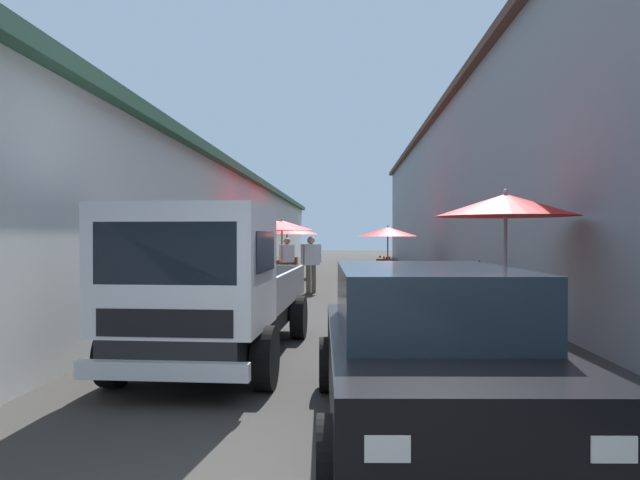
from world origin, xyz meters
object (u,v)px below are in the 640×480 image
object	(u,v)px
fruit_stall_far_left	(281,235)
delivery_truck	(206,290)
parked_scooter	(479,292)
fruit_stall_near_right	(503,225)
fruit_stall_mid_lane	(387,238)
fruit_stall_near_left	(270,232)
vendor_in_shade	(311,260)
vendor_by_crates	(287,258)
hatchback_car	(428,349)
fruit_stall_far_right	(287,235)

from	to	relation	value
fruit_stall_far_left	delivery_truck	xyz separation A→B (m)	(-13.43, -0.66, -0.69)
fruit_stall_far_left	parked_scooter	distance (m)	9.45
fruit_stall_near_right	fruit_stall_mid_lane	size ratio (longest dim) A/B	1.03
delivery_truck	parked_scooter	world-z (taller)	delivery_truck
fruit_stall_near_left	delivery_truck	size ratio (longest dim) A/B	0.54
fruit_stall_mid_lane	vendor_in_shade	xyz separation A→B (m)	(-5.42, 2.67, -0.62)
vendor_by_crates	parked_scooter	world-z (taller)	vendor_by_crates
delivery_truck	fruit_stall_near_right	bearing A→B (deg)	-66.34
vendor_in_shade	parked_scooter	world-z (taller)	vendor_in_shade
fruit_stall_mid_lane	hatchback_car	size ratio (longest dim) A/B	0.60
fruit_stall_near_right	vendor_in_shade	bearing A→B (deg)	23.99
fruit_stall_near_left	vendor_in_shade	world-z (taller)	fruit_stall_near_left
fruit_stall_far_left	fruit_stall_near_right	size ratio (longest dim) A/B	0.96
fruit_stall_near_right	fruit_stall_mid_lane	xyz separation A→B (m)	(13.24, 0.81, -0.30)
parked_scooter	hatchback_car	bearing A→B (deg)	163.62
delivery_truck	parked_scooter	bearing A→B (deg)	-39.37
fruit_stall_near_left	parked_scooter	xyz separation A→B (m)	(-3.81, -5.29, -1.39)
hatchback_car	vendor_by_crates	size ratio (longest dim) A/B	2.43
fruit_stall_far_right	fruit_stall_near_right	world-z (taller)	fruit_stall_near_right
fruit_stall_far_left	fruit_stall_far_right	world-z (taller)	fruit_stall_far_left
vendor_by_crates	fruit_stall_mid_lane	bearing A→B (deg)	-47.66
fruit_stall_near_right	vendor_by_crates	xyz separation A→B (m)	(9.94, 4.43, -0.95)
hatchback_car	fruit_stall_near_left	bearing A→B (deg)	14.51
hatchback_car	vendor_in_shade	size ratio (longest dim) A/B	2.36
fruit_stall_near_left	fruit_stall_far_right	world-z (taller)	fruit_stall_near_left
fruit_stall_far_right	vendor_by_crates	xyz separation A→B (m)	(-4.23, -0.45, -0.80)
parked_scooter	vendor_in_shade	bearing A→B (deg)	46.45
fruit_stall_mid_lane	fruit_stall_near_left	bearing A→B (deg)	144.45
fruit_stall_far_left	hatchback_car	size ratio (longest dim) A/B	0.59
fruit_stall_far_right	hatchback_car	distance (m)	18.29
delivery_truck	fruit_stall_mid_lane	bearing A→B (deg)	-12.61
fruit_stall_near_left	fruit_stall_mid_lane	bearing A→B (deg)	-35.55
parked_scooter	fruit_stall_far_right	bearing A→B (deg)	28.08
vendor_by_crates	fruit_stall_far_left	bearing A→B (deg)	13.98
fruit_stall_near_left	fruit_stall_mid_lane	size ratio (longest dim) A/B	1.12
hatchback_car	parked_scooter	distance (m)	8.11
parked_scooter	fruit_stall_near_right	bearing A→B (deg)	171.76
fruit_stall_near_right	fruit_stall_mid_lane	distance (m)	13.27
fruit_stall_far_right	fruit_stall_mid_lane	distance (m)	4.17
vendor_by_crates	vendor_in_shade	distance (m)	2.33
fruit_stall_far_right	vendor_by_crates	world-z (taller)	fruit_stall_far_right
fruit_stall_far_left	vendor_by_crates	world-z (taller)	fruit_stall_far_left
fruit_stall_mid_lane	delivery_truck	distance (m)	15.45
fruit_stall_near_left	fruit_stall_near_right	bearing A→B (deg)	-148.79
fruit_stall_near_right	vendor_by_crates	bearing A→B (deg)	24.00
fruit_stall_near_left	vendor_in_shade	distance (m)	1.50
parked_scooter	vendor_by_crates	bearing A→B (deg)	39.92
fruit_stall_near_left	fruit_stall_mid_lane	distance (m)	6.71
fruit_stall_near_right	fruit_stall_mid_lane	bearing A→B (deg)	3.51
hatchback_car	fruit_stall_far_right	bearing A→B (deg)	9.97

